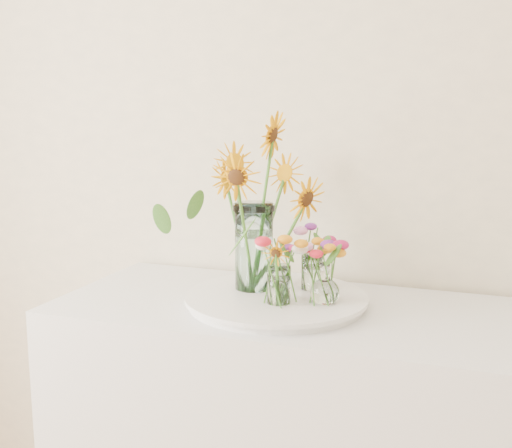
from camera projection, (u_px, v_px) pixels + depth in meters
name	position (u px, v px, depth m)	size (l,w,h in m)	color
tray	(276.00, 301.00, 1.79)	(0.49, 0.49, 0.03)	white
mason_jar	(254.00, 247.00, 1.84)	(0.11, 0.11, 0.25)	#C6F2F6
sunflower_bouquet	(254.00, 204.00, 1.81)	(0.66, 0.66, 0.50)	orange
small_vase_a	(279.00, 285.00, 1.71)	(0.06, 0.06, 0.11)	white
wildflower_posy_a	(279.00, 269.00, 1.70)	(0.21, 0.21, 0.20)	orange
small_vase_b	(325.00, 284.00, 1.71)	(0.08, 0.08, 0.11)	white
wildflower_posy_b	(325.00, 267.00, 1.70)	(0.19, 0.19, 0.20)	orange
small_vase_c	(312.00, 273.00, 1.84)	(0.06, 0.06, 0.11)	white
wildflower_posy_c	(312.00, 258.00, 1.83)	(0.19, 0.19, 0.20)	orange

